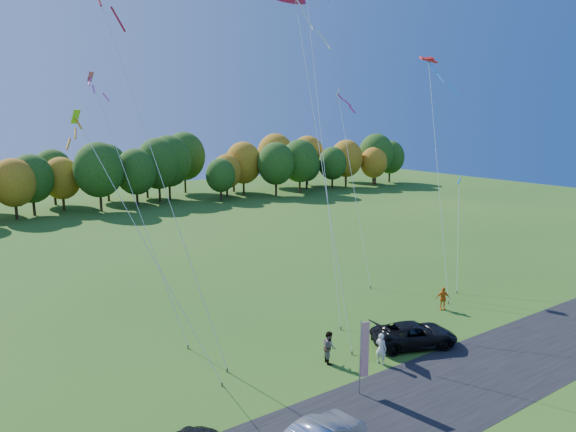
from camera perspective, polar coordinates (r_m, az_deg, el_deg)
ground at (r=27.55m, az=7.35°, el=-16.46°), size 160.00×160.00×0.00m
asphalt_strip at (r=25.10m, az=13.79°, el=-19.60°), size 90.00×6.00×0.01m
tree_line at (r=76.03m, az=-21.30°, el=0.54°), size 116.00×12.00×10.00m
black_suv at (r=30.32m, az=13.86°, el=-12.66°), size 5.27×3.85×1.33m
person_tailgate_a at (r=27.90m, az=10.30°, el=-14.28°), size 0.55×0.70×1.67m
person_tailgate_b at (r=27.69m, az=4.57°, el=-14.30°), size 0.86×0.98×1.70m
person_east at (r=36.09m, az=16.82°, el=-8.77°), size 0.97×0.81×1.55m
feather_flag at (r=24.51m, az=8.40°, el=-14.45°), size 0.47×0.15×3.57m
kite_delta_blue at (r=28.01m, az=-14.98°, el=7.26°), size 4.88×10.74×22.81m
kite_parafoil_orange at (r=36.67m, az=3.53°, el=10.53°), size 8.66×14.01×25.29m
kite_delta_red at (r=30.14m, az=3.57°, el=7.34°), size 3.45×9.44×21.76m
kite_parafoil_rainbow at (r=39.36m, az=16.31°, el=4.73°), size 5.89×7.17×17.63m
kite_diamond_yellow at (r=25.38m, az=-15.24°, el=-3.60°), size 5.03×6.48×13.32m
kite_diamond_white at (r=41.35m, az=7.24°, el=3.63°), size 3.38×8.17×15.48m
kite_diamond_pink at (r=30.70m, az=-16.40°, el=1.08°), size 2.90×8.03×15.59m
kite_diamond_blue_low at (r=40.91m, az=18.37°, el=-1.90°), size 3.81×3.43×8.34m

